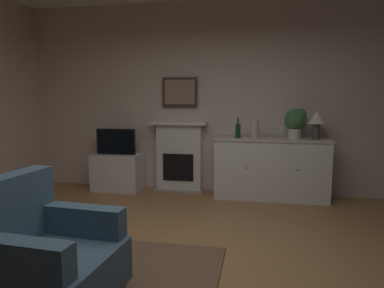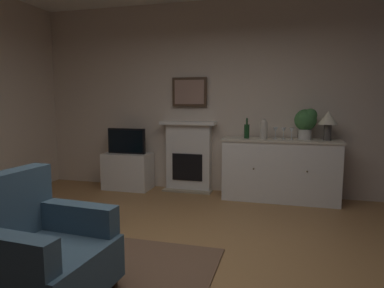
{
  "view_description": "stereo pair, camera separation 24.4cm",
  "coord_description": "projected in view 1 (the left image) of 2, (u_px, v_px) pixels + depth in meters",
  "views": [
    {
      "loc": [
        0.61,
        -2.54,
        1.42
      ],
      "look_at": [
        -0.01,
        0.69,
        1.0
      ],
      "focal_mm": 31.82,
      "sensor_mm": 36.0,
      "label": 1
    },
    {
      "loc": [
        0.85,
        -2.48,
        1.42
      ],
      "look_at": [
        -0.01,
        0.69,
        1.0
      ],
      "focal_mm": 31.82,
      "sensor_mm": 36.0,
      "label": 2
    }
  ],
  "objects": [
    {
      "name": "potted_plant_small",
      "position": [
        296.0,
        121.0,
        4.81
      ],
      "size": [
        0.3,
        0.3,
        0.43
      ],
      "color": "beige",
      "rests_on": "sideboard_cabinet"
    },
    {
      "name": "sideboard_cabinet",
      "position": [
        271.0,
        169.0,
        4.92
      ],
      "size": [
        1.63,
        0.49,
        0.88
      ],
      "color": "white",
      "rests_on": "ground_plane"
    },
    {
      "name": "wall_rear",
      "position": [
        218.0,
        98.0,
        5.24
      ],
      "size": [
        6.24,
        0.06,
        2.91
      ],
      "primitive_type": "cube",
      "color": "beige",
      "rests_on": "ground_plane"
    },
    {
      "name": "armchair",
      "position": [
        44.0,
        256.0,
        2.28
      ],
      "size": [
        0.86,
        0.83,
        0.92
      ],
      "color": "#3F596B",
      "rests_on": "ground_plane"
    },
    {
      "name": "table_lamp",
      "position": [
        317.0,
        119.0,
        4.71
      ],
      "size": [
        0.26,
        0.26,
        0.4
      ],
      "color": "#4C4742",
      "rests_on": "sideboard_cabinet"
    },
    {
      "name": "fireplace_unit",
      "position": [
        179.0,
        156.0,
        5.34
      ],
      "size": [
        0.87,
        0.3,
        1.1
      ],
      "color": "white",
      "rests_on": "ground_plane"
    },
    {
      "name": "ground_plane",
      "position": [
        178.0,
        282.0,
        2.77
      ],
      "size": [
        6.24,
        5.52,
        0.1
      ],
      "primitive_type": "cube",
      "color": "#9E7042",
      "rests_on": "ground"
    },
    {
      "name": "wine_glass_left",
      "position": [
        266.0,
        130.0,
        4.88
      ],
      "size": [
        0.07,
        0.07,
        0.16
      ],
      "color": "silver",
      "rests_on": "sideboard_cabinet"
    },
    {
      "name": "wine_glass_center",
      "position": [
        274.0,
        130.0,
        4.85
      ],
      "size": [
        0.07,
        0.07,
        0.16
      ],
      "color": "silver",
      "rests_on": "sideboard_cabinet"
    },
    {
      "name": "tv_set",
      "position": [
        116.0,
        142.0,
        5.31
      ],
      "size": [
        0.62,
        0.07,
        0.4
      ],
      "color": "black",
      "rests_on": "tv_cabinet"
    },
    {
      "name": "tv_cabinet",
      "position": [
        117.0,
        172.0,
        5.4
      ],
      "size": [
        0.75,
        0.42,
        0.58
      ],
      "color": "white",
      "rests_on": "ground_plane"
    },
    {
      "name": "wine_glass_right",
      "position": [
        282.0,
        130.0,
        4.77
      ],
      "size": [
        0.07,
        0.07,
        0.16
      ],
      "color": "silver",
      "rests_on": "sideboard_cabinet"
    },
    {
      "name": "vase_decorative",
      "position": [
        255.0,
        129.0,
        4.84
      ],
      "size": [
        0.11,
        0.11,
        0.28
      ],
      "color": "beige",
      "rests_on": "sideboard_cabinet"
    },
    {
      "name": "wine_bottle",
      "position": [
        238.0,
        131.0,
        4.93
      ],
      "size": [
        0.08,
        0.08,
        0.29
      ],
      "color": "#193F1E",
      "rests_on": "sideboard_cabinet"
    },
    {
      "name": "framed_picture",
      "position": [
        180.0,
        92.0,
        5.26
      ],
      "size": [
        0.55,
        0.04,
        0.45
      ],
      "color": "#473323"
    }
  ]
}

